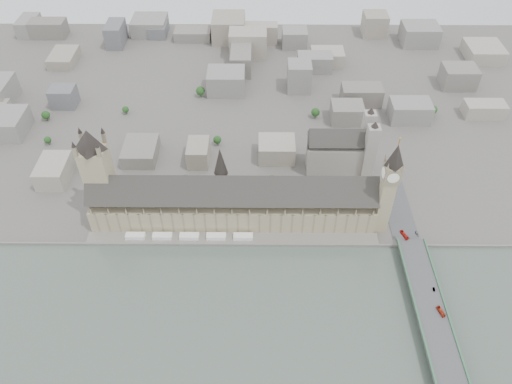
{
  "coord_description": "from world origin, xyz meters",
  "views": [
    {
      "loc": [
        24.18,
        -314.95,
        349.54
      ],
      "look_at": [
        21.71,
        17.17,
        37.95
      ],
      "focal_mm": 35.0,
      "sensor_mm": 36.0,
      "label": 1
    }
  ],
  "objects_px": {
    "victoria_tower": "(97,171)",
    "red_bus_south": "(441,311)",
    "westminster_abbey": "(342,150)",
    "car_silver": "(434,289)",
    "elizabeth_tower": "(389,183)",
    "westminster_bridge": "(429,312)",
    "red_bus_north": "(404,235)",
    "car_approach": "(417,234)",
    "palace_of_westminster": "(233,202)"
  },
  "relations": [
    {
      "from": "red_bus_north",
      "to": "westminster_bridge",
      "type": "bearing_deg",
      "value": -106.54
    },
    {
      "from": "red_bus_south",
      "to": "car_silver",
      "type": "xyz_separation_m",
      "value": [
        0.17,
        21.7,
        -0.75
      ]
    },
    {
      "from": "palace_of_westminster",
      "to": "elizabeth_tower",
      "type": "distance_m",
      "value": 142.94
    },
    {
      "from": "elizabeth_tower",
      "to": "car_approach",
      "type": "bearing_deg",
      "value": -28.79
    },
    {
      "from": "red_bus_south",
      "to": "car_silver",
      "type": "bearing_deg",
      "value": 73.78
    },
    {
      "from": "car_silver",
      "to": "palace_of_westminster",
      "type": "bearing_deg",
      "value": 158.1
    },
    {
      "from": "palace_of_westminster",
      "to": "westminster_abbey",
      "type": "relative_size",
      "value": 3.9
    },
    {
      "from": "westminster_bridge",
      "to": "red_bus_south",
      "type": "distance_m",
      "value": 10.17
    },
    {
      "from": "westminster_abbey",
      "to": "car_approach",
      "type": "xyz_separation_m",
      "value": [
        57.73,
        -103.84,
        -14.01
      ]
    },
    {
      "from": "victoria_tower",
      "to": "westminster_bridge",
      "type": "xyz_separation_m",
      "value": [
        284.0,
        -113.5,
        -50.08
      ]
    },
    {
      "from": "elizabeth_tower",
      "to": "westminster_abbey",
      "type": "distance_m",
      "value": 96.91
    },
    {
      "from": "red_bus_north",
      "to": "red_bus_south",
      "type": "relative_size",
      "value": 1.11
    },
    {
      "from": "westminster_abbey",
      "to": "car_silver",
      "type": "xyz_separation_m",
      "value": [
        57.86,
        -164.94,
        -14.18
      ]
    },
    {
      "from": "westminster_bridge",
      "to": "red_bus_north",
      "type": "distance_m",
      "value": 77.05
    },
    {
      "from": "westminster_bridge",
      "to": "red_bus_north",
      "type": "relative_size",
      "value": 29.29
    },
    {
      "from": "palace_of_westminster",
      "to": "westminster_abbey",
      "type": "height_order",
      "value": "westminster_abbey"
    },
    {
      "from": "elizabeth_tower",
      "to": "red_bus_north",
      "type": "height_order",
      "value": "elizabeth_tower"
    },
    {
      "from": "elizabeth_tower",
      "to": "westminster_bridge",
      "type": "bearing_deg",
      "value": -75.89
    },
    {
      "from": "elizabeth_tower",
      "to": "victoria_tower",
      "type": "bearing_deg",
      "value": 176.04
    },
    {
      "from": "victoria_tower",
      "to": "red_bus_south",
      "type": "bearing_deg",
      "value": -22.04
    },
    {
      "from": "palace_of_westminster",
      "to": "victoria_tower",
      "type": "relative_size",
      "value": 2.65
    },
    {
      "from": "victoria_tower",
      "to": "westminster_abbey",
      "type": "xyz_separation_m",
      "value": [
        232.92,
        69.0,
        -30.12
      ]
    },
    {
      "from": "elizabeth_tower",
      "to": "car_approach",
      "type": "xyz_separation_m",
      "value": [
        30.65,
        -16.84,
        -47.02
      ]
    },
    {
      "from": "car_silver",
      "to": "red_bus_south",
      "type": "bearing_deg",
      "value": -84.38
    },
    {
      "from": "westminster_bridge",
      "to": "palace_of_westminster",
      "type": "bearing_deg",
      "value": 146.51
    },
    {
      "from": "palace_of_westminster",
      "to": "westminster_abbey",
      "type": "bearing_deg",
      "value": 34.17
    },
    {
      "from": "westminster_abbey",
      "to": "red_bus_south",
      "type": "bearing_deg",
      "value": -72.82
    },
    {
      "from": "victoria_tower",
      "to": "red_bus_south",
      "type": "xyz_separation_m",
      "value": [
        290.61,
        -117.64,
        -43.56
      ]
    },
    {
      "from": "palace_of_westminster",
      "to": "elizabeth_tower",
      "type": "xyz_separation_m",
      "value": [
        138.0,
        -11.7,
        35.38
      ]
    },
    {
      "from": "palace_of_westminster",
      "to": "victoria_tower",
      "type": "xyz_separation_m",
      "value": [
        -122.0,
        6.3,
        32.5
      ]
    },
    {
      "from": "red_bus_south",
      "to": "car_silver",
      "type": "distance_m",
      "value": 21.72
    },
    {
      "from": "elizabeth_tower",
      "to": "car_silver",
      "type": "relative_size",
      "value": 27.37
    },
    {
      "from": "elizabeth_tower",
      "to": "red_bus_north",
      "type": "xyz_separation_m",
      "value": [
        18.47,
        -18.94,
        -46.29
      ]
    },
    {
      "from": "victoria_tower",
      "to": "car_silver",
      "type": "relative_size",
      "value": 25.46
    },
    {
      "from": "elizabeth_tower",
      "to": "red_bus_north",
      "type": "bearing_deg",
      "value": -45.71
    },
    {
      "from": "westminster_abbey",
      "to": "palace_of_westminster",
      "type": "bearing_deg",
      "value": -145.83
    },
    {
      "from": "elizabeth_tower",
      "to": "car_silver",
      "type": "bearing_deg",
      "value": -68.45
    },
    {
      "from": "victoria_tower",
      "to": "car_silver",
      "type": "height_order",
      "value": "victoria_tower"
    },
    {
      "from": "palace_of_westminster",
      "to": "car_approach",
      "type": "height_order",
      "value": "palace_of_westminster"
    },
    {
      "from": "westminster_abbey",
      "to": "elizabeth_tower",
      "type": "bearing_deg",
      "value": -72.71
    },
    {
      "from": "elizabeth_tower",
      "to": "westminster_abbey",
      "type": "xyz_separation_m",
      "value": [
        -27.08,
        87.0,
        -33.01
      ]
    },
    {
      "from": "westminster_abbey",
      "to": "car_silver",
      "type": "distance_m",
      "value": 175.37
    },
    {
      "from": "red_bus_south",
      "to": "elizabeth_tower",
      "type": "bearing_deg",
      "value": 91.32
    },
    {
      "from": "car_silver",
      "to": "car_approach",
      "type": "distance_m",
      "value": 61.1
    },
    {
      "from": "red_bus_north",
      "to": "westminster_abbey",
      "type": "bearing_deg",
      "value": 92.6
    },
    {
      "from": "car_approach",
      "to": "red_bus_north",
      "type": "bearing_deg",
      "value": 176.61
    },
    {
      "from": "red_bus_north",
      "to": "elizabeth_tower",
      "type": "bearing_deg",
      "value": 113.62
    },
    {
      "from": "westminster_abbey",
      "to": "westminster_bridge",
      "type": "bearing_deg",
      "value": -74.36
    },
    {
      "from": "elizabeth_tower",
      "to": "red_bus_south",
      "type": "height_order",
      "value": "elizabeth_tower"
    },
    {
      "from": "westminster_bridge",
      "to": "car_silver",
      "type": "height_order",
      "value": "car_silver"
    }
  ]
}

